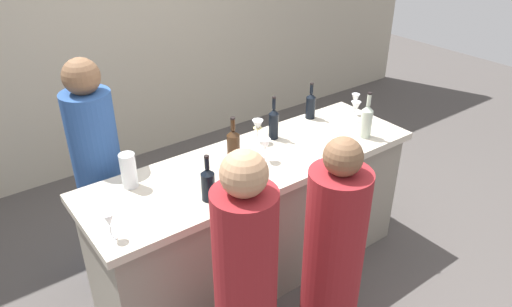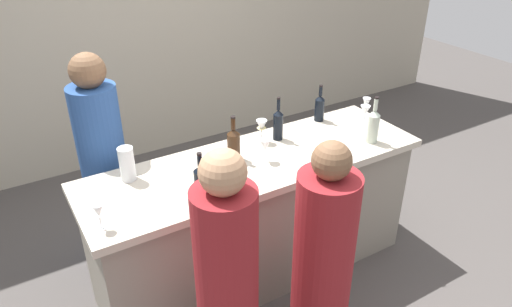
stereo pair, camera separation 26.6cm
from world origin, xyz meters
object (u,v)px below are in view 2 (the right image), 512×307
at_px(wine_glass_near_right, 365,111).
at_px(wine_glass_far_left, 366,105).
at_px(wine_bottle_second_right_near_black, 320,107).
at_px(wine_glass_far_center, 262,127).
at_px(wine_bottle_rightmost_clear_pale, 373,125).
at_px(wine_glass_near_center, 265,146).
at_px(wine_bottle_center_near_black, 278,124).
at_px(person_left_guest, 227,292).
at_px(wine_bottle_second_left_amber_brown, 234,143).
at_px(water_pitcher, 127,164).
at_px(person_center_guest, 323,263).
at_px(person_right_guest, 106,175).
at_px(wine_glass_near_left, 99,212).
at_px(wine_bottle_leftmost_near_black, 201,180).

relative_size(wine_glass_near_right, wine_glass_far_left, 0.95).
height_order(wine_bottle_second_right_near_black, wine_glass_far_center, wine_bottle_second_right_near_black).
relative_size(wine_bottle_rightmost_clear_pale, wine_glass_near_right, 2.07).
height_order(wine_bottle_second_right_near_black, wine_glass_near_center, wine_bottle_second_right_near_black).
bearing_deg(wine_glass_near_right, wine_bottle_center_near_black, 167.09).
bearing_deg(wine_glass_near_center, person_left_guest, -133.26).
relative_size(wine_bottle_second_left_amber_brown, water_pitcher, 1.42).
bearing_deg(person_center_guest, person_right_guest, 18.63).
height_order(wine_glass_near_left, wine_glass_far_center, wine_glass_far_center).
xyz_separation_m(wine_glass_near_center, person_center_guest, (-0.06, -0.72, -0.39)).
bearing_deg(wine_glass_near_center, wine_bottle_rightmost_clear_pale, -11.51).
bearing_deg(person_center_guest, wine_bottle_second_right_near_black, -47.81).
distance_m(wine_bottle_leftmost_near_black, wine_glass_far_left, 1.55).
distance_m(wine_bottle_second_left_amber_brown, wine_bottle_rightmost_clear_pale, 0.97).
relative_size(wine_bottle_rightmost_clear_pale, water_pitcher, 1.56).
bearing_deg(wine_bottle_leftmost_near_black, wine_glass_far_center, 31.82).
relative_size(wine_bottle_center_near_black, wine_bottle_rightmost_clear_pale, 0.94).
relative_size(wine_glass_near_left, wine_glass_far_center, 0.91).
bearing_deg(wine_glass_near_left, wine_glass_near_right, 6.33).
distance_m(wine_bottle_leftmost_near_black, person_left_guest, 0.64).
bearing_deg(water_pitcher, wine_bottle_rightmost_clear_pale, -13.59).
xyz_separation_m(wine_bottle_leftmost_near_black, water_pitcher, (-0.30, 0.39, -0.00)).
bearing_deg(wine_glass_near_center, water_pitcher, 164.51).
bearing_deg(wine_bottle_second_right_near_black, wine_glass_far_left, -26.65).
xyz_separation_m(wine_bottle_leftmost_near_black, person_right_guest, (-0.35, 0.81, -0.28)).
xyz_separation_m(wine_bottle_center_near_black, person_left_guest, (-0.89, -0.90, -0.35)).
xyz_separation_m(wine_bottle_center_near_black, water_pitcher, (-1.06, 0.02, -0.01)).
height_order(wine_glass_near_center, person_center_guest, person_center_guest).
distance_m(wine_bottle_rightmost_clear_pale, person_left_guest, 1.56).
bearing_deg(wine_glass_far_center, wine_bottle_second_left_amber_brown, -157.22).
bearing_deg(wine_bottle_second_right_near_black, wine_glass_near_left, -165.14).
height_order(wine_bottle_second_left_amber_brown, wine_bottle_center_near_black, wine_bottle_center_near_black).
height_order(wine_bottle_center_near_black, person_center_guest, person_center_guest).
distance_m(wine_bottle_second_left_amber_brown, wine_glass_near_right, 1.06).
xyz_separation_m(wine_bottle_second_left_amber_brown, wine_bottle_rightmost_clear_pale, (0.93, -0.28, 0.01)).
xyz_separation_m(wine_bottle_leftmost_near_black, person_left_guest, (-0.12, -0.53, -0.34)).
bearing_deg(wine_bottle_center_near_black, wine_glass_near_center, -138.34).
relative_size(wine_bottle_second_left_amber_brown, wine_glass_far_center, 1.87).
xyz_separation_m(wine_glass_near_right, person_center_guest, (-0.96, -0.78, -0.41)).
distance_m(wine_bottle_rightmost_clear_pale, wine_glass_near_left, 1.87).
height_order(wine_bottle_second_right_near_black, person_right_guest, person_right_guest).
relative_size(wine_bottle_rightmost_clear_pale, wine_glass_near_left, 2.26).
xyz_separation_m(wine_glass_near_center, water_pitcher, (-0.83, 0.23, 0.00)).
bearing_deg(person_left_guest, wine_glass_far_left, -81.08).
xyz_separation_m(wine_glass_near_left, person_right_guest, (0.22, 0.81, -0.27)).
height_order(wine_bottle_leftmost_near_black, wine_glass_near_center, wine_bottle_leftmost_near_black).
height_order(wine_bottle_second_right_near_black, wine_bottle_rightmost_clear_pale, wine_bottle_rightmost_clear_pale).
bearing_deg(wine_glass_near_right, person_center_guest, -140.99).
relative_size(wine_glass_near_center, wine_glass_far_left, 0.90).
xyz_separation_m(wine_glass_near_right, water_pitcher, (-1.72, 0.17, -0.01)).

